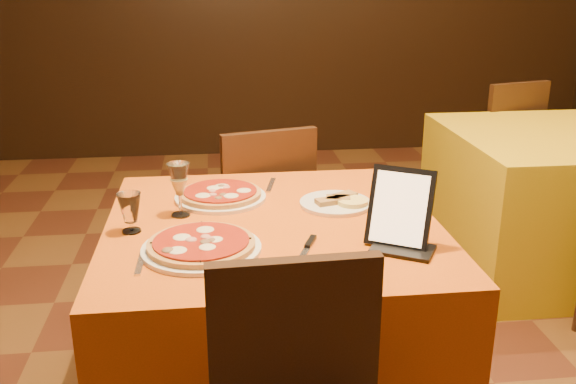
{
  "coord_description": "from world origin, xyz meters",
  "views": [
    {
      "loc": [
        -0.31,
        -2.03,
        1.54
      ],
      "look_at": [
        -0.08,
        -0.07,
        0.86
      ],
      "focal_mm": 40.0,
      "sensor_mm": 36.0,
      "label": 1
    }
  ],
  "objects": [
    {
      "name": "main_table",
      "position": [
        -0.13,
        -0.05,
        0.38
      ],
      "size": [
        1.1,
        1.1,
        0.75
      ],
      "primitive_type": "cube",
      "color": "#CD550D",
      "rests_on": "floor"
    },
    {
      "name": "side_table",
      "position": [
        1.47,
        1.0,
        0.38
      ],
      "size": [
        1.1,
        1.1,
        0.75
      ],
      "primitive_type": "cube",
      "color": "gold",
      "rests_on": "floor"
    },
    {
      "name": "chair_main_far",
      "position": [
        -0.13,
        0.75,
        0.46
      ],
      "size": [
        0.49,
        0.49,
        0.91
      ],
      "primitive_type": null,
      "rotation": [
        0.0,
        0.0,
        3.39
      ],
      "color": "black",
      "rests_on": "floor"
    },
    {
      "name": "chair_side_far",
      "position": [
        1.47,
        1.78,
        0.46
      ],
      "size": [
        0.46,
        0.46,
        0.91
      ],
      "primitive_type": null,
      "rotation": [
        0.0,
        0.0,
        3.4
      ],
      "color": "black",
      "rests_on": "floor"
    },
    {
      "name": "pizza_near",
      "position": [
        -0.36,
        -0.26,
        0.77
      ],
      "size": [
        0.36,
        0.36,
        0.03
      ],
      "rotation": [
        0.0,
        0.0,
        -0.26
      ],
      "color": "white",
      "rests_on": "main_table"
    },
    {
      "name": "pizza_far",
      "position": [
        -0.3,
        0.19,
        0.77
      ],
      "size": [
        0.33,
        0.33,
        0.03
      ],
      "rotation": [
        0.0,
        0.0,
        0.01
      ],
      "color": "white",
      "rests_on": "main_table"
    },
    {
      "name": "cutlet_dish",
      "position": [
        0.11,
        0.08,
        0.76
      ],
      "size": [
        0.26,
        0.26,
        0.03
      ],
      "rotation": [
        0.0,
        0.0,
        -0.4
      ],
      "color": "white",
      "rests_on": "main_table"
    },
    {
      "name": "wine_glass",
      "position": [
        -0.44,
        0.04,
        0.84
      ],
      "size": [
        0.08,
        0.08,
        0.19
      ],
      "primitive_type": null,
      "rotation": [
        0.0,
        0.0,
        -0.3
      ],
      "color": "#CCBF74",
      "rests_on": "main_table"
    },
    {
      "name": "water_glass",
      "position": [
        -0.59,
        -0.09,
        0.81
      ],
      "size": [
        0.08,
        0.08,
        0.13
      ],
      "primitive_type": null,
      "rotation": [
        0.0,
        0.0,
        0.36
      ],
      "color": "silver",
      "rests_on": "main_table"
    },
    {
      "name": "tablet",
      "position": [
        0.23,
        -0.29,
        0.87
      ],
      "size": [
        0.21,
        0.18,
        0.23
      ],
      "primitive_type": "cube",
      "rotation": [
        -0.35,
        0.0,
        -0.52
      ],
      "color": "black",
      "rests_on": "main_table"
    },
    {
      "name": "knife",
      "position": [
        -0.07,
        -0.33,
        0.75
      ],
      "size": [
        0.11,
        0.22,
        0.01
      ],
      "primitive_type": "cube",
      "rotation": [
        0.0,
        0.0,
        1.18
      ],
      "color": "silver",
      "rests_on": "main_table"
    },
    {
      "name": "fork_near",
      "position": [
        -0.54,
        -0.33,
        0.75
      ],
      "size": [
        0.02,
        0.16,
        0.01
      ],
      "primitive_type": "cube",
      "rotation": [
        0.0,
        0.0,
        1.56
      ],
      "color": "silver",
      "rests_on": "main_table"
    },
    {
      "name": "fork_far",
      "position": [
        -0.1,
        0.32,
        0.75
      ],
      "size": [
        0.06,
        0.17,
        0.01
      ],
      "primitive_type": "cube",
      "rotation": [
        0.0,
        0.0,
        1.35
      ],
      "color": "silver",
      "rests_on": "main_table"
    }
  ]
}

